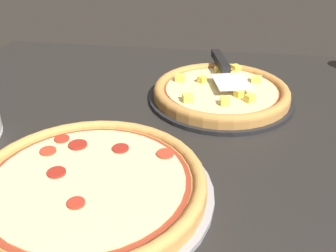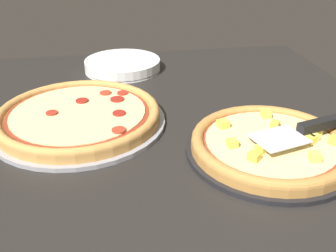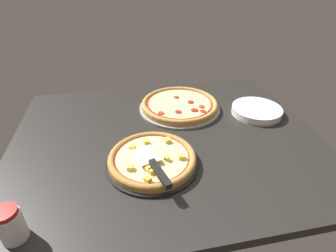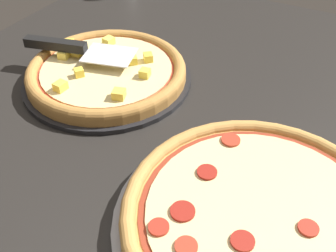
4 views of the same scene
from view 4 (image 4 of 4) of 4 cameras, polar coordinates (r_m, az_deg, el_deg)
name	(u,v)px [view 4 (image 4 of 4)]	position (r cm, az deg, el deg)	size (l,w,h in cm)	color
ground_plane	(155,137)	(71.90, -1.90, -1.55)	(130.83, 107.11, 3.60)	black
pizza_pan_front	(108,79)	(83.79, -8.75, 6.81)	(34.89, 34.89, 1.00)	black
pizza_front	(107,71)	(82.76, -8.90, 7.94)	(32.80, 32.80, 3.74)	#B77F3D
pizza_pan_back	(259,225)	(57.57, 13.08, -13.80)	(40.97, 40.97, 1.00)	#939399
pizza_back	(261,216)	(55.94, 13.38, -12.55)	(38.51, 38.51, 3.08)	#C68E47
serving_spatula	(68,47)	(86.51, -14.25, 11.06)	(11.08, 24.33, 2.00)	silver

